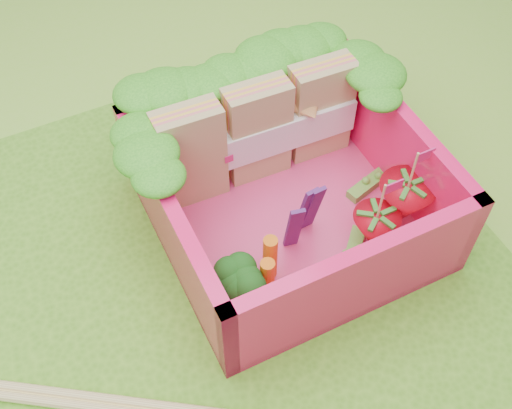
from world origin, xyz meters
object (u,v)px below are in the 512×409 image
at_px(broccoli, 238,280).
at_px(strawberry_right, 403,203).
at_px(strawberry_left, 374,230).
at_px(chopsticks, 42,396).
at_px(bento_box, 289,188).
at_px(sandwich_stack, 258,132).

distance_m(broccoli, strawberry_right, 0.94).
relative_size(broccoli, strawberry_left, 0.67).
bearing_deg(chopsticks, bento_box, 14.85).
relative_size(bento_box, strawberry_left, 2.74).
bearing_deg(strawberry_right, broccoli, -176.70).
height_order(broccoli, strawberry_left, strawberry_left).
bearing_deg(bento_box, broccoli, -142.68).
bearing_deg(sandwich_stack, chopsticks, -152.59).
height_order(sandwich_stack, strawberry_left, sandwich_stack).
bearing_deg(broccoli, strawberry_right, 3.30).
height_order(broccoli, chopsticks, broccoli).
xyz_separation_m(bento_box, strawberry_left, (0.29, -0.34, -0.10)).
bearing_deg(bento_box, strawberry_left, -49.77).
xyz_separation_m(bento_box, chopsticks, (-1.41, -0.37, -0.25)).
distance_m(sandwich_stack, strawberry_right, 0.82).
height_order(bento_box, sandwich_stack, sandwich_stack).
distance_m(bento_box, chopsticks, 1.48).
bearing_deg(chopsticks, sandwich_stack, 27.41).
height_order(sandwich_stack, strawberry_right, sandwich_stack).
bearing_deg(bento_box, sandwich_stack, 89.08).
bearing_deg(sandwich_stack, strawberry_right, -52.40).
relative_size(strawberry_left, chopsticks, 0.23).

